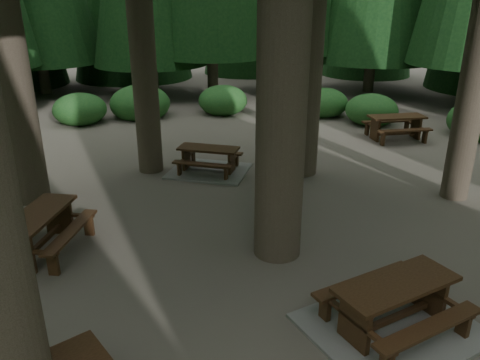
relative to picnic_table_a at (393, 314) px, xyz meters
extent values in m
plane|color=#585247|center=(-1.87, 2.15, -0.26)|extent=(80.00, 80.00, 0.00)
cube|color=gray|center=(0.00, 0.00, -0.24)|extent=(2.78, 2.54, 0.05)
cube|color=#311E0E|center=(0.00, 0.00, 0.48)|extent=(1.91, 1.25, 0.06)
cube|color=#311E0E|center=(-0.20, 0.56, 0.18)|extent=(1.76, 0.83, 0.05)
cube|color=#311E0E|center=(0.20, -0.56, 0.18)|extent=(1.76, 0.83, 0.05)
cube|color=#311E0E|center=(-0.67, -0.24, 0.10)|extent=(0.26, 0.54, 0.71)
cube|color=#311E0E|center=(-0.67, -0.24, 0.15)|extent=(0.55, 1.38, 0.06)
cube|color=#311E0E|center=(0.67, 0.24, 0.10)|extent=(0.26, 0.54, 0.71)
cube|color=#311E0E|center=(0.67, 0.24, 0.15)|extent=(0.55, 1.38, 0.06)
cube|color=#311E0E|center=(0.00, 0.00, -0.08)|extent=(1.43, 0.57, 0.08)
cube|color=#311E0E|center=(-5.31, 3.09, 0.48)|extent=(1.17, 1.90, 0.06)
cube|color=#311E0E|center=(-5.88, 3.26, 0.18)|extent=(0.74, 1.77, 0.05)
cube|color=#311E0E|center=(-4.75, 2.92, 0.18)|extent=(0.74, 1.77, 0.05)
cube|color=#311E0E|center=(-5.52, 2.41, 0.09)|extent=(0.54, 0.23, 0.71)
cube|color=#311E0E|center=(-5.52, 2.41, 0.15)|extent=(1.39, 0.49, 0.06)
cube|color=#311E0E|center=(-5.11, 3.78, 0.09)|extent=(0.54, 0.23, 0.71)
cube|color=#311E0E|center=(-5.11, 3.78, 0.15)|extent=(1.39, 0.49, 0.06)
cube|color=#311E0E|center=(-5.31, 3.09, -0.08)|extent=(0.50, 1.44, 0.08)
cube|color=gray|center=(-1.86, 6.74, -0.24)|extent=(2.51, 2.33, 0.05)
cube|color=#311E0E|center=(-1.86, 6.74, 0.39)|extent=(1.68, 1.20, 0.05)
cube|color=#311E0E|center=(-1.64, 7.22, 0.13)|extent=(1.52, 0.84, 0.04)
cube|color=#311E0E|center=(-2.07, 6.27, 0.13)|extent=(1.52, 0.84, 0.04)
cube|color=#311E0E|center=(-2.43, 7.00, 0.05)|extent=(0.26, 0.47, 0.63)
cube|color=#311E0E|center=(-2.43, 7.00, 0.10)|extent=(0.58, 1.18, 0.05)
cube|color=#311E0E|center=(-1.28, 6.49, 0.05)|extent=(0.26, 0.47, 0.63)
cube|color=#311E0E|center=(-1.28, 6.49, 0.10)|extent=(0.58, 1.18, 0.05)
cube|color=#311E0E|center=(-1.86, 6.74, -0.10)|extent=(1.22, 0.60, 0.07)
cube|color=#311E0E|center=(4.49, 8.80, 0.48)|extent=(1.78, 0.69, 0.06)
cube|color=#311E0E|center=(4.49, 9.40, 0.18)|extent=(1.78, 0.25, 0.05)
cube|color=#311E0E|center=(4.49, 8.21, 0.18)|extent=(1.78, 0.25, 0.05)
cube|color=#311E0E|center=(3.78, 8.81, 0.09)|extent=(0.08, 0.54, 0.71)
cube|color=#311E0E|center=(3.78, 8.81, 0.15)|extent=(0.08, 1.44, 0.06)
cube|color=#311E0E|center=(5.20, 8.80, 0.09)|extent=(0.08, 0.54, 0.71)
cube|color=#311E0E|center=(5.20, 8.80, 0.15)|extent=(0.08, 1.44, 0.06)
cube|color=#311E0E|center=(4.49, 8.80, -0.08)|extent=(1.48, 0.08, 0.08)
ellipsoid|color=#216127|center=(4.56, 10.84, 0.14)|extent=(1.90, 1.90, 1.17)
ellipsoid|color=#216127|center=(3.27, 12.32, 0.14)|extent=(1.84, 1.84, 1.13)
ellipsoid|color=#216127|center=(-0.58, 13.40, 0.14)|extent=(1.95, 1.95, 1.20)
ellipsoid|color=#216127|center=(-3.81, 13.36, 0.14)|extent=(2.31, 2.31, 1.42)
ellipsoid|color=#216127|center=(-5.97, 12.71, 0.14)|extent=(1.93, 1.93, 1.19)
camera|label=1|loc=(-3.00, -4.93, 4.11)|focal=35.00mm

